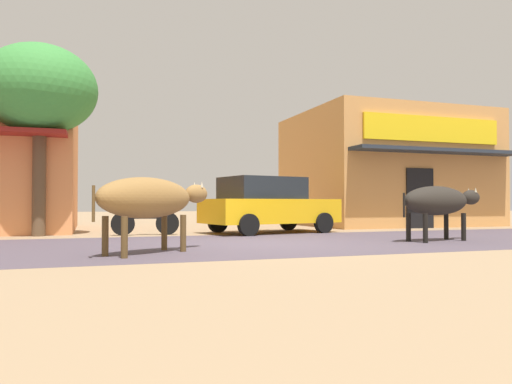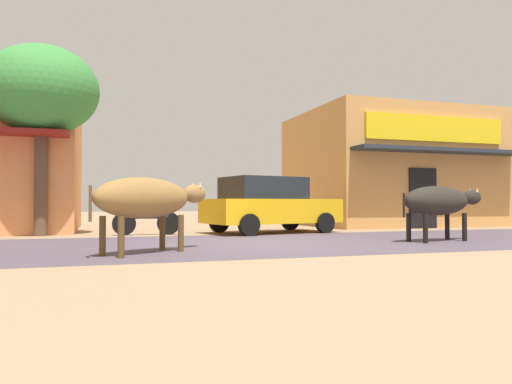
% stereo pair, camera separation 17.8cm
% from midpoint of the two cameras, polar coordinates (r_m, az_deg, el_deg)
% --- Properties ---
extents(ground, '(80.00, 80.00, 0.00)m').
position_cam_midpoint_polar(ground, '(10.91, 1.60, -5.96)').
color(ground, '#9C805E').
extents(asphalt_road, '(72.00, 5.81, 0.00)m').
position_cam_midpoint_polar(asphalt_road, '(10.91, 1.60, -5.95)').
color(asphalt_road, '#524652').
rests_on(asphalt_road, ground).
extents(storefront_right_club, '(7.02, 6.88, 4.48)m').
position_cam_midpoint_polar(storefront_right_club, '(20.85, 15.32, 2.51)').
color(storefront_right_club, tan).
rests_on(storefront_right_club, ground).
extents(roadside_tree, '(3.00, 3.00, 5.15)m').
position_cam_midpoint_polar(roadside_tree, '(14.70, -23.28, 10.68)').
color(roadside_tree, brown).
rests_on(roadside_tree, ground).
extents(parked_hatchback_car, '(4.26, 2.63, 1.64)m').
position_cam_midpoint_polar(parked_hatchback_car, '(14.52, 1.88, -1.45)').
color(parked_hatchback_car, '#EBAC14').
rests_on(parked_hatchback_car, ground).
extents(parked_motorcycle, '(1.84, 0.27, 1.07)m').
position_cam_midpoint_polar(parked_motorcycle, '(13.88, -12.13, -2.95)').
color(parked_motorcycle, black).
rests_on(parked_motorcycle, ground).
extents(cow_near_brown, '(2.39, 1.88, 1.34)m').
position_cam_midpoint_polar(cow_near_brown, '(8.86, -12.06, -0.76)').
color(cow_near_brown, olive).
rests_on(cow_near_brown, ground).
extents(cow_far_dark, '(2.55, 1.06, 1.28)m').
position_cam_midpoint_polar(cow_far_dark, '(12.18, 20.85, -1.01)').
color(cow_far_dark, '#2A2621').
rests_on(cow_far_dark, ground).
extents(pedestrian_by_shop, '(0.43, 0.61, 1.55)m').
position_cam_midpoint_polar(pedestrian_by_shop, '(18.16, 18.38, -1.15)').
color(pedestrian_by_shop, brown).
rests_on(pedestrian_by_shop, ground).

